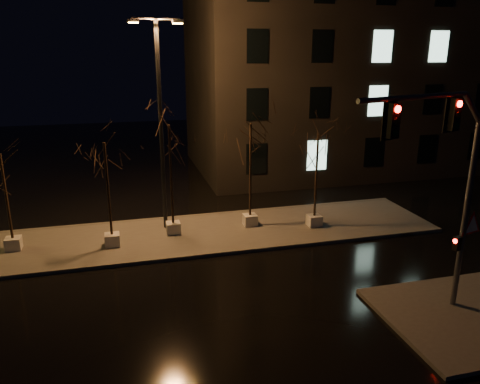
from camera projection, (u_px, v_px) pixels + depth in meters
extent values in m
plane|color=black|center=(245.00, 293.00, 17.23)|extent=(90.00, 90.00, 0.00)
cube|color=#4E4C45|center=(212.00, 233.00, 22.76)|extent=(22.00, 5.00, 0.15)
cube|color=black|center=(362.00, 65.00, 35.09)|extent=(25.00, 12.00, 15.00)
cube|color=beige|center=(13.00, 243.00, 20.59)|extent=(0.65, 0.65, 0.55)
cylinder|color=black|center=(6.00, 197.00, 19.97)|extent=(0.11, 0.11, 3.75)
cube|color=beige|center=(112.00, 240.00, 21.00)|extent=(0.65, 0.65, 0.55)
cylinder|color=black|center=(108.00, 190.00, 20.31)|extent=(0.11, 0.11, 4.16)
cube|color=beige|center=(173.00, 228.00, 22.40)|extent=(0.65, 0.65, 0.55)
cylinder|color=black|center=(171.00, 175.00, 21.63)|extent=(0.11, 0.11, 4.68)
cube|color=beige|center=(250.00, 220.00, 23.45)|extent=(0.65, 0.65, 0.55)
cylinder|color=black|center=(250.00, 170.00, 22.70)|extent=(0.11, 0.11, 4.59)
cube|color=beige|center=(314.00, 221.00, 23.36)|extent=(0.65, 0.65, 0.55)
cylinder|color=black|center=(316.00, 175.00, 22.68)|extent=(0.11, 0.11, 4.14)
cylinder|color=#54565C|center=(465.00, 218.00, 15.31)|extent=(0.19, 0.19, 6.33)
cylinder|color=#54565C|center=(416.00, 97.00, 12.71)|extent=(4.11, 1.24, 0.15)
cube|color=black|center=(454.00, 114.00, 13.70)|extent=(0.37, 0.31, 0.95)
cube|color=black|center=(393.00, 121.00, 12.49)|extent=(0.37, 0.31, 0.95)
cube|color=black|center=(457.00, 243.00, 15.45)|extent=(0.27, 0.24, 0.47)
cone|color=red|center=(471.00, 226.00, 15.51)|extent=(1.07, 0.32, 1.10)
cylinder|color=black|center=(161.00, 130.00, 21.84)|extent=(0.20, 0.20, 9.76)
cylinder|color=black|center=(156.00, 18.00, 20.41)|extent=(2.15, 0.28, 0.10)
cube|color=gold|center=(133.00, 22.00, 20.14)|extent=(0.51, 0.31, 0.20)
cube|color=gold|center=(178.00, 22.00, 20.77)|extent=(0.51, 0.31, 0.20)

